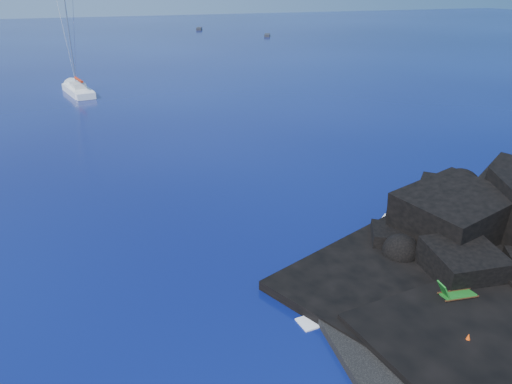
% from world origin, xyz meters
% --- Properties ---
extents(ground, '(400.00, 400.00, 0.00)m').
position_xyz_m(ground, '(0.00, 0.00, 0.00)').
color(ground, '#030432').
rests_on(ground, ground).
extents(beach, '(9.08, 6.86, 0.70)m').
position_xyz_m(beach, '(4.50, 0.50, 0.00)').
color(beach, black).
rests_on(beach, ground).
extents(surf_foam, '(10.00, 8.00, 0.06)m').
position_xyz_m(surf_foam, '(5.00, 5.00, 0.00)').
color(surf_foam, white).
rests_on(surf_foam, ground).
extents(sailboat, '(4.28, 11.20, 11.50)m').
position_xyz_m(sailboat, '(-6.49, 53.06, 0.00)').
color(sailboat, white).
rests_on(sailboat, ground).
extents(deck_chair, '(1.70, 0.92, 1.11)m').
position_xyz_m(deck_chair, '(6.43, 1.42, 0.91)').
color(deck_chair, '#16661A').
rests_on(deck_chair, beach).
extents(towel, '(2.18, 1.14, 0.06)m').
position_xyz_m(towel, '(4.84, 1.03, 0.38)').
color(towel, white).
rests_on(towel, beach).
extents(sunbather, '(1.77, 0.54, 0.23)m').
position_xyz_m(sunbather, '(4.84, 1.03, 0.52)').
color(sunbather, tan).
rests_on(sunbather, towel).
extents(marker_cone, '(0.45, 0.45, 0.52)m').
position_xyz_m(marker_cone, '(4.85, -0.92, 0.61)').
color(marker_cone, '#FF4D0D').
rests_on(marker_cone, beach).
extents(distant_boat_a, '(2.81, 4.87, 0.62)m').
position_xyz_m(distant_boat_a, '(29.78, 132.37, 0.00)').
color(distant_boat_a, '#242428').
rests_on(distant_boat_a, ground).
extents(distant_boat_b, '(2.96, 4.45, 0.57)m').
position_xyz_m(distant_boat_b, '(41.05, 108.65, 0.00)').
color(distant_boat_b, '#252529').
rests_on(distant_boat_b, ground).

